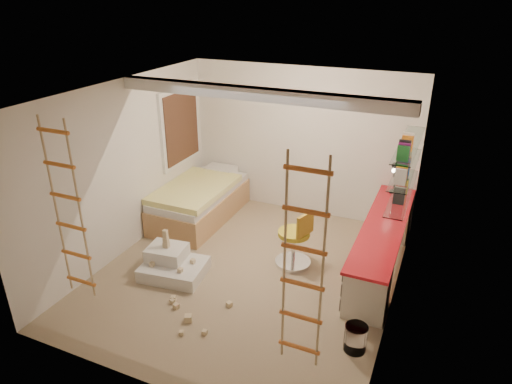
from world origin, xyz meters
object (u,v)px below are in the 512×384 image
at_px(swivel_chair, 295,245).
at_px(desk, 382,245).
at_px(bed, 200,201).
at_px(play_platform, 172,265).

bearing_deg(swivel_chair, desk, 18.73).
height_order(bed, swivel_chair, swivel_chair).
distance_m(bed, swivel_chair, 2.17).
distance_m(desk, swivel_chair, 1.24).
xyz_separation_m(desk, play_platform, (-2.69, -1.32, -0.25)).
bearing_deg(bed, desk, -6.49).
distance_m(desk, bed, 3.22).
xyz_separation_m(bed, play_platform, (0.50, -1.68, -0.18)).
distance_m(swivel_chair, play_platform, 1.79).
height_order(desk, play_platform, desk).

